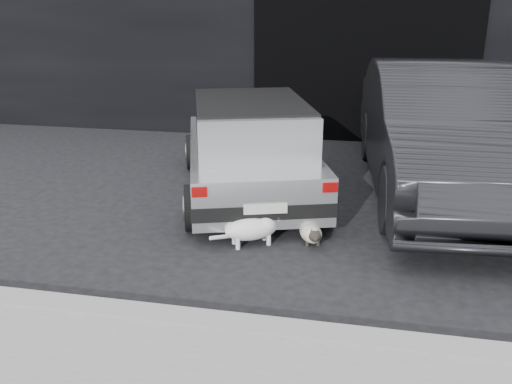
% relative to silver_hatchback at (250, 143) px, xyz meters
% --- Properties ---
extents(ground, '(80.00, 80.00, 0.00)m').
position_rel_silver_hatchback_xyz_m(ground, '(0.39, -0.66, -0.70)').
color(ground, black).
rests_on(ground, ground).
extents(building_facade, '(34.00, 4.00, 5.00)m').
position_rel_silver_hatchback_xyz_m(building_facade, '(1.39, 5.34, 1.80)').
color(building_facade, black).
rests_on(building_facade, ground).
extents(garage_opening, '(4.00, 0.10, 2.60)m').
position_rel_silver_hatchback_xyz_m(garage_opening, '(1.39, 3.33, 0.60)').
color(garage_opening, black).
rests_on(garage_opening, ground).
extents(curb, '(18.00, 0.25, 0.12)m').
position_rel_silver_hatchback_xyz_m(curb, '(1.39, -3.26, -0.64)').
color(curb, gray).
rests_on(curb, ground).
extents(silver_hatchback, '(2.56, 3.81, 1.29)m').
position_rel_silver_hatchback_xyz_m(silver_hatchback, '(0.00, 0.00, 0.00)').
color(silver_hatchback, silver).
rests_on(silver_hatchback, ground).
extents(second_car, '(2.24, 5.34, 1.72)m').
position_rel_silver_hatchback_xyz_m(second_car, '(2.49, 0.58, 0.15)').
color(second_car, black).
rests_on(second_car, ground).
extents(cat_siamese, '(0.36, 0.66, 0.24)m').
position_rel_silver_hatchback_xyz_m(cat_siamese, '(0.98, -1.42, -0.60)').
color(cat_siamese, beige).
rests_on(cat_siamese, ground).
extents(cat_white, '(0.76, 0.56, 0.40)m').
position_rel_silver_hatchback_xyz_m(cat_white, '(0.40, -1.58, -0.51)').
color(cat_white, white).
rests_on(cat_white, ground).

